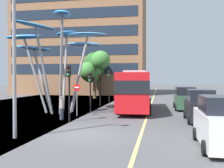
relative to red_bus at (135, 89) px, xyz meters
name	(u,v)px	position (x,y,z in m)	size (l,w,h in m)	color
ground	(74,134)	(-2.36, -10.61, -2.05)	(120.00, 240.00, 0.10)	#4C4C4F
red_bus	(135,89)	(0.00, 0.00, 0.00)	(3.13, 10.39, 3.67)	red
leaf_sculpture	(56,40)	(-6.63, -2.57, 4.26)	(8.89, 8.69, 8.20)	#9EA0A5
traffic_light_kerb_near	(69,81)	(-3.89, -7.08, 0.79)	(0.28, 0.42, 3.87)	black
traffic_light_kerb_far	(90,84)	(-3.65, -2.34, 0.52)	(0.28, 0.42, 3.47)	black
traffic_light_island_mid	(100,83)	(-4.09, 3.42, 0.48)	(0.28, 0.42, 3.42)	black
traffic_light_opposite	(109,79)	(-4.08, 8.57, 0.87)	(0.28, 0.42, 3.98)	black
car_parked_near	(222,124)	(4.80, -12.50, -0.96)	(2.03, 4.28, 2.21)	silver
car_parked_mid	(200,107)	(4.94, -5.37, -0.97)	(1.92, 4.51, 2.21)	black
car_parked_far	(185,99)	(4.62, 1.96, -0.99)	(2.06, 4.58, 2.17)	#2D5138
street_lamp	(20,42)	(-4.53, -12.33, 2.72)	(1.45, 0.44, 7.42)	gray
tree_pavement_near	(93,69)	(-7.68, 14.36, 2.45)	(5.03, 5.11, 7.04)	brown
tree_pavement_far	(95,67)	(-8.77, 20.03, 3.04)	(3.87, 5.14, 7.46)	brown
pedestrian	(62,108)	(-4.72, -6.25, -1.15)	(0.34, 0.34, 1.70)	#2D3342
no_entry_sign	(77,95)	(-4.21, -4.28, -0.30)	(0.60, 0.12, 2.55)	gray
backdrop_building	(82,28)	(-13.19, 27.25, 11.09)	(25.03, 12.46, 26.18)	#8E6042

